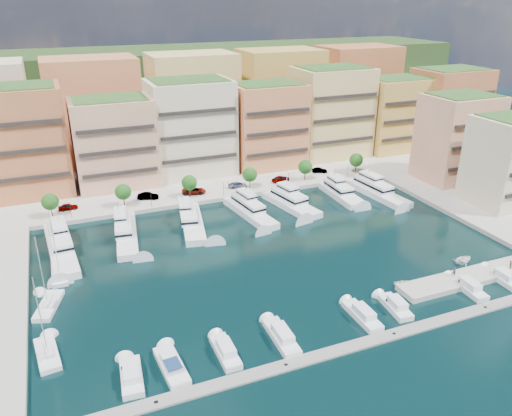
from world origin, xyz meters
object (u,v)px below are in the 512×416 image
Objects in this scene: sailboat_2 at (60,274)px; tree_3 at (250,175)px; tender_2 at (464,260)px; car_0 at (68,207)px; car_5 at (320,170)px; person_1 at (510,265)px; yacht_4 at (290,202)px; cruiser_6 at (395,307)px; car_2 at (194,191)px; cruiser_0 at (132,377)px; car_3 at (238,185)px; yacht_6 at (375,190)px; tree_5 at (356,160)px; lamppost_2 at (223,185)px; lamppost_4 at (348,167)px; tree_2 at (189,183)px; cruiser_2 at (226,352)px; lamppost_0 at (70,207)px; cruiser_8 at (468,288)px; car_1 at (148,196)px; lamppost_3 at (289,176)px; yacht_3 at (249,210)px; tree_0 at (50,202)px; cruiser_9 at (503,278)px; yacht_2 at (191,220)px; yacht_1 at (126,232)px; car_4 at (281,179)px; yacht_5 at (340,192)px; person_0 at (454,271)px; tree_1 at (123,192)px; cruiser_5 at (362,316)px; lamppost_1 at (151,195)px; yacht_0 at (60,245)px; cruiser_1 at (172,366)px; cruiser_3 at (282,337)px; tender_0 at (404,283)px.

tree_3 is at bearing 28.41° from sailboat_2.
tender_2 is 0.98× the size of car_0.
person_1 reaches higher than car_5.
yacht_4 reaches higher than cruiser_6.
sailboat_2 is at bearing 144.95° from car_2.
cruiser_0 is 1.54× the size of car_3.
cruiser_6 is at bearing -121.18° from yacht_6.
tree_5 reaches higher than yacht_6.
car_3 is (11.73, 0.01, -0.11)m from car_2.
lamppost_2 reaches higher than tender_2.
cruiser_6 is (-25.68, -55.78, -3.28)m from lamppost_4.
tree_3 reaches higher than cruiser_6.
tree_2 reaches higher than yacht_4.
car_2 is (25.59, 59.79, 1.29)m from cruiser_0.
tree_5 reaches higher than person_1.
cruiser_2 is at bearing 166.54° from car_3.
lamppost_0 is 0.51× the size of cruiser_8.
car_0 reaches higher than cruiser_8.
sailboat_2 is at bearing 153.68° from cruiser_8.
tender_2 is 0.85× the size of car_1.
lamppost_3 reaches higher than cruiser_8.
yacht_3 is at bearing -160.43° from tree_5.
tree_0 is 0.74× the size of cruiser_9.
tree_5 is 56.64m from person_1.
car_3 is (16.73, 15.47, 0.51)m from yacht_2.
cruiser_9 is 1.51× the size of car_1.
yacht_1 reaches higher than lamppost_3.
car_4 is (49.57, 59.50, 1.31)m from cruiser_0.
yacht_5 is at bearing -5.64° from tender_2.
person_0 is at bearing 156.71° from cruiser_9.
car_2 is (-24.50, 4.01, -1.99)m from lamppost_3.
tender_2 is (68.31, -47.67, -3.38)m from lamppost_0.
lamppost_3 is at bearing 140.92° from car_5.
tree_1 is at bearing -65.75° from person_1.
cruiser_5 is (39.97, -55.79, -3.28)m from lamppost_0.
sailboat_2 is (-7.63, 32.26, -0.23)m from cruiser_0.
tree_3 is 26.12m from lamppost_1.
cruiser_0 is 88.24m from car_5.
tree_2 reaches higher than yacht_3.
cruiser_0 is (7.90, -58.08, -4.20)m from tree_0.
yacht_0 reaches higher than car_1.
tree_1 is at bearing 132.27° from yacht_2.
cruiser_9 is (41.67, -58.08, -4.20)m from tree_2.
tender_2 is (-7.69, -49.97, -4.30)m from tree_5.
tree_5 is 1.35× the size of lamppost_4.
cruiser_1 is at bearing 176.67° from car_2.
lamppost_2 is at bearing 79.71° from cruiser_3.
tender_0 is (24.27, -52.50, -4.38)m from tree_2.
yacht_0 is at bearing 171.85° from car_0.
lamppost_3 is 0.20× the size of yacht_2.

